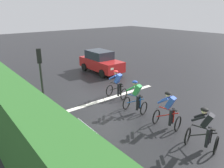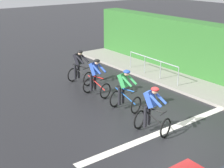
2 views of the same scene
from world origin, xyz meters
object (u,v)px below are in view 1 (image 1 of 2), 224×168
Objects in this scene: cyclist_mid at (136,97)px; cyclist_fourth at (117,85)px; car_red at (101,62)px; pedestrian_railing_kerbside at (105,146)px; cyclist_second at (168,111)px; cyclist_lead at (204,130)px; traffic_light_near_crossing at (41,73)px.

cyclist_fourth is (-0.46, -2.01, 0.00)m from cyclist_mid.
car_red is 11.38m from pedestrian_railing_kerbside.
cyclist_lead is at bearing 82.07° from cyclist_second.
cyclist_fourth is 0.50× the size of traffic_light_near_crossing.
cyclist_mid is at bearing -148.14° from pedestrian_railing_kerbside.
cyclist_second is 1.00× the size of cyclist_mid.
cyclist_lead is at bearing 73.73° from car_red.
cyclist_second and cyclist_mid have the same top height.
car_red is at bearing -144.58° from traffic_light_near_crossing.
cyclist_lead is 1.00× the size of cyclist_second.
cyclist_lead is at bearing 120.97° from traffic_light_near_crossing.
cyclist_second is at bearing 91.06° from cyclist_mid.
traffic_light_near_crossing is (6.75, 4.80, 1.35)m from car_red.
traffic_light_near_crossing reaches higher than pedestrian_railing_kerbside.
car_red is 1.12× the size of pedestrian_railing_kerbside.
cyclist_lead reaches higher than pedestrian_railing_kerbside.
traffic_light_near_crossing reaches higher than cyclist_mid.
cyclist_fourth is (-0.68, -5.76, 0.00)m from cyclist_lead.
traffic_light_near_crossing is (3.60, -6.00, 1.43)m from cyclist_lead.
cyclist_mid is at bearing 149.43° from traffic_light_near_crossing.
car_red is 8.39m from traffic_light_near_crossing.
car_red is (-3.15, -10.80, 0.08)m from cyclist_lead.
cyclist_mid is at bearing -93.26° from cyclist_lead.
cyclist_lead is 0.50× the size of traffic_light_near_crossing.
car_red is at bearing -125.19° from pedestrian_railing_kerbside.
cyclist_second is at bearing -175.37° from pedestrian_railing_kerbside.
cyclist_fourth is at bearing -133.79° from pedestrian_railing_kerbside.
cyclist_lead and cyclist_mid have the same top height.
car_red reaches higher than cyclist_second.
cyclist_fourth is at bearing -96.69° from cyclist_lead.
car_red is 1.23× the size of traffic_light_near_crossing.
car_red is at bearing -116.15° from cyclist_fourth.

